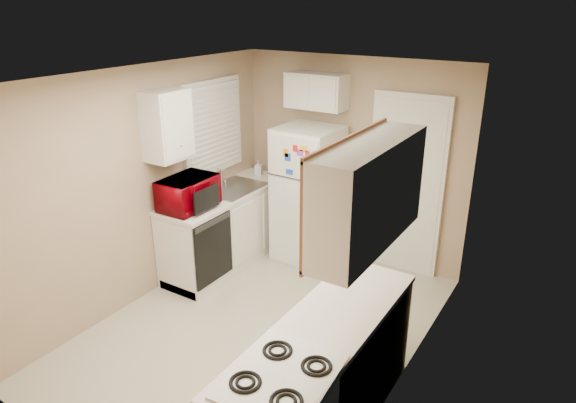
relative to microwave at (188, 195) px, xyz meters
The scene contains 18 objects.
floor 1.58m from the microwave, 15.84° to the right, with size 3.80×3.80×0.00m, color beige.
ceiling 1.79m from the microwave, 15.84° to the right, with size 3.80×3.80×0.00m, color white.
wall_left 0.44m from the microwave, 130.06° to the right, with size 3.80×3.80×0.00m, color tan.
wall_right 2.56m from the microwave, ahead, with size 3.80×3.80×0.00m, color tan.
wall_back 1.95m from the microwave, 54.41° to the left, with size 2.80×2.80×0.00m, color tan.
wall_front 2.50m from the microwave, 63.02° to the right, with size 2.80×2.80×0.00m, color tan.
left_counter 0.83m from the microwave, 87.00° to the left, with size 0.60×1.80×0.90m, color silver.
dishwasher 0.65m from the microwave, ahead, with size 0.03×0.58×0.72m, color black.
sink 0.75m from the microwave, 87.62° to the left, with size 0.54×0.74×0.16m, color gray.
microwave is the anchor object (origin of this frame).
soap_bottle 1.30m from the microwave, 90.50° to the left, with size 0.08×0.09×0.19m, color beige.
window_blinds 0.94m from the microwave, 107.48° to the left, with size 0.10×0.98×1.08m, color silver.
upper_cabinet_left 0.77m from the microwave, 139.93° to the right, with size 0.30×0.45×0.70m, color silver.
refrigerator 1.44m from the microwave, 56.83° to the left, with size 0.67×0.65×1.63m, color silver.
cabinet_over_fridge 1.87m from the microwave, 62.93° to the left, with size 0.70×0.30×0.40m, color silver.
interior_door 2.39m from the microwave, 40.06° to the left, with size 0.86×0.06×2.08m, color silver.
right_counter 2.57m from the microwave, 26.68° to the right, with size 0.60×2.00×0.90m, color silver.
upper_cabinet_right 2.63m from the microwave, 19.02° to the right, with size 0.30×1.20×0.70m, color silver.
Camera 1 is at (2.45, -3.41, 2.98)m, focal length 32.00 mm.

